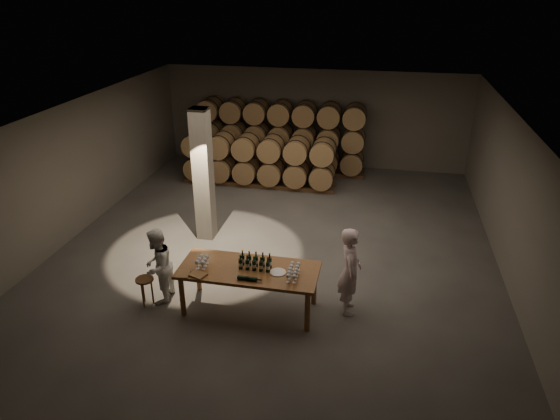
% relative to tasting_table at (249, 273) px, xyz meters
% --- Properties ---
extents(room, '(12.00, 12.00, 12.00)m').
position_rel_tasting_table_xyz_m(room, '(-1.80, 2.70, 0.80)').
color(room, '#4F4D4A').
rests_on(room, ground).
extents(tasting_table, '(2.60, 1.10, 0.90)m').
position_rel_tasting_table_xyz_m(tasting_table, '(0.00, 0.00, 0.00)').
color(tasting_table, brown).
rests_on(tasting_table, ground).
extents(barrel_stack_back, '(5.48, 0.95, 2.31)m').
position_rel_tasting_table_xyz_m(barrel_stack_back, '(-0.96, 7.70, 0.40)').
color(barrel_stack_back, '#53311C').
rests_on(barrel_stack_back, ground).
extents(barrel_stack_front, '(4.70, 0.95, 1.57)m').
position_rel_tasting_table_xyz_m(barrel_stack_front, '(-1.35, 6.30, 0.03)').
color(barrel_stack_front, '#53311C').
rests_on(barrel_stack_front, ground).
extents(bottle_cluster, '(0.60, 0.23, 0.31)m').
position_rel_tasting_table_xyz_m(bottle_cluster, '(0.11, 0.05, 0.21)').
color(bottle_cluster, black).
rests_on(bottle_cluster, tasting_table).
extents(lying_bottles, '(0.45, 0.08, 0.08)m').
position_rel_tasting_table_xyz_m(lying_bottles, '(0.09, -0.38, 0.14)').
color(lying_bottles, black).
rests_on(lying_bottles, tasting_table).
extents(glass_cluster_left, '(0.20, 0.31, 0.19)m').
position_rel_tasting_table_xyz_m(glass_cluster_left, '(-0.87, -0.08, 0.24)').
color(glass_cluster_left, silver).
rests_on(glass_cluster_left, tasting_table).
extents(glass_cluster_right, '(0.19, 0.52, 0.17)m').
position_rel_tasting_table_xyz_m(glass_cluster_right, '(0.86, -0.08, 0.23)').
color(glass_cluster_right, silver).
rests_on(glass_cluster_right, tasting_table).
extents(plate, '(0.30, 0.30, 0.02)m').
position_rel_tasting_table_xyz_m(plate, '(0.56, -0.02, 0.11)').
color(plate, white).
rests_on(plate, tasting_table).
extents(notebook_near, '(0.34, 0.30, 0.03)m').
position_rel_tasting_table_xyz_m(notebook_near, '(-0.84, -0.41, 0.12)').
color(notebook_near, brown).
rests_on(notebook_near, tasting_table).
extents(notebook_corner, '(0.26, 0.32, 0.02)m').
position_rel_tasting_table_xyz_m(notebook_corner, '(-1.12, -0.43, 0.12)').
color(notebook_corner, brown).
rests_on(notebook_corner, tasting_table).
extents(pen, '(0.14, 0.06, 0.01)m').
position_rel_tasting_table_xyz_m(pen, '(-0.73, -0.39, 0.11)').
color(pen, black).
rests_on(pen, tasting_table).
extents(stool, '(0.35, 0.35, 0.58)m').
position_rel_tasting_table_xyz_m(stool, '(-2.01, -0.25, -0.32)').
color(stool, '#53311C').
rests_on(stool, ground).
extents(person_man, '(0.49, 0.68, 1.75)m').
position_rel_tasting_table_xyz_m(person_man, '(1.85, 0.34, 0.08)').
color(person_man, silver).
rests_on(person_man, ground).
extents(person_woman, '(0.59, 0.75, 1.53)m').
position_rel_tasting_table_xyz_m(person_woman, '(-1.81, -0.05, -0.03)').
color(person_woman, white).
rests_on(person_woman, ground).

